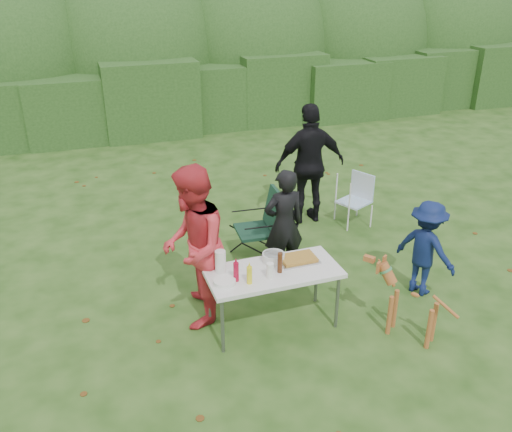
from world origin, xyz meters
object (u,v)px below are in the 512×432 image
object	(u,v)px
mustard_bottle	(249,275)
paper_towel_roll	(220,262)
person_red_jacket	(193,247)
lawn_chair	(354,200)
folding_table	(273,274)
dog	(414,305)
person_black_puffy	(310,164)
ketchup_bottle	(236,272)
camping_chair	(257,226)
child	(426,248)
beer_bottle	(280,263)
person_cook	(284,225)

from	to	relation	value
mustard_bottle	paper_towel_roll	bearing A→B (deg)	124.49
person_red_jacket	lawn_chair	world-z (taller)	person_red_jacket
folding_table	dog	bearing A→B (deg)	-27.57
person_black_puffy	lawn_chair	size ratio (longest dim) A/B	2.34
person_black_puffy	ketchup_bottle	bearing A→B (deg)	55.62
dog	camping_chair	xyz separation A→B (m)	(-1.05, 2.24, 0.09)
folding_table	child	xyz separation A→B (m)	(2.05, 0.04, -0.06)
child	lawn_chair	world-z (taller)	child
dog	paper_towel_roll	distance (m)	2.19
person_black_puffy	ketchup_bottle	world-z (taller)	person_black_puffy
mustard_bottle	child	bearing A→B (deg)	5.05
dog	mustard_bottle	world-z (taller)	mustard_bottle
dog	mustard_bottle	xyz separation A→B (m)	(-1.72, 0.56, 0.41)
person_black_puffy	beer_bottle	size ratio (longest dim) A/B	8.06
person_black_puffy	mustard_bottle	xyz separation A→B (m)	(-1.89, -2.64, -0.13)
ketchup_bottle	beer_bottle	bearing A→B (deg)	1.26
person_cook	beer_bottle	bearing A→B (deg)	63.67
person_red_jacket	dog	world-z (taller)	person_red_jacket
person_red_jacket	lawn_chair	size ratio (longest dim) A/B	2.31
dog	mustard_bottle	distance (m)	1.86
folding_table	person_red_jacket	world-z (taller)	person_red_jacket
person_black_puffy	mustard_bottle	world-z (taller)	person_black_puffy
child	paper_towel_roll	bearing A→B (deg)	63.46
lawn_chair	beer_bottle	bearing A→B (deg)	20.34
person_cook	camping_chair	bearing A→B (deg)	-72.36
person_cook	folding_table	bearing A→B (deg)	59.94
person_red_jacket	mustard_bottle	bearing A→B (deg)	55.34
ketchup_bottle	child	bearing A→B (deg)	2.62
camping_chair	mustard_bottle	size ratio (longest dim) A/B	5.20
person_cook	lawn_chair	xyz separation A→B (m)	(1.67, 1.12, -0.35)
folding_table	person_cook	world-z (taller)	person_cook
lawn_chair	mustard_bottle	distance (m)	3.44
person_red_jacket	child	distance (m)	2.90
camping_chair	ketchup_bottle	bearing A→B (deg)	67.52
beer_bottle	paper_towel_roll	distance (m)	0.66
camping_chair	ketchup_bottle	distance (m)	1.81
person_cook	paper_towel_roll	xyz separation A→B (m)	(-1.09, -0.84, 0.11)
folding_table	person_red_jacket	distance (m)	0.95
person_black_puffy	lawn_chair	distance (m)	0.91
dog	child	bearing A→B (deg)	-77.14
person_red_jacket	paper_towel_roll	xyz separation A→B (m)	(0.24, -0.27, -0.08)
person_red_jacket	dog	distance (m)	2.53
person_red_jacket	dog	xyz separation A→B (m)	(2.19, -1.15, -0.53)
folding_table	lawn_chair	distance (m)	3.06
folding_table	beer_bottle	size ratio (longest dim) A/B	6.25
folding_table	camping_chair	bearing A→B (deg)	77.41
person_black_puffy	lawn_chair	xyz separation A→B (m)	(0.64, -0.35, -0.55)
lawn_chair	beer_bottle	xyz separation A→B (m)	(-2.14, -2.18, 0.45)
person_black_puffy	camping_chair	world-z (taller)	person_black_puffy
folding_table	mustard_bottle	bearing A→B (deg)	-153.53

